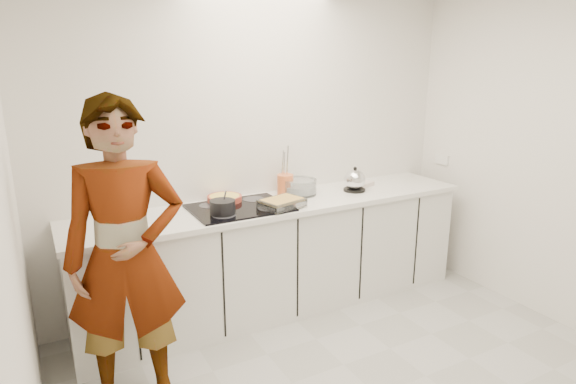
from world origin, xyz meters
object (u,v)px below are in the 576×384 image
saucepan (223,207)px  baking_dish (282,202)px  utensil_crock (285,185)px  mixing_bowl (300,187)px  tart_dish (225,198)px  kettle (355,181)px  cook (126,258)px  hob (240,208)px

saucepan → baking_dish: size_ratio=0.55×
saucepan → utensil_crock: 0.73m
mixing_bowl → tart_dish: bearing=174.3°
kettle → cook: (-2.00, -0.57, -0.09)m
kettle → cook: size_ratio=0.13×
hob → baking_dish: baking_dish is taller
saucepan → cook: 0.89m
hob → baking_dish: (0.28, -0.15, 0.04)m
hob → kettle: kettle is taller
mixing_bowl → kettle: 0.48m
hob → kettle: bearing=0.3°
mixing_bowl → kettle: bearing=-15.7°
hob → baking_dish: 0.32m
mixing_bowl → cook: 1.69m
baking_dish → cook: (-1.21, -0.42, -0.05)m
hob → cook: bearing=-148.6°
hob → baking_dish: size_ratio=1.99×
tart_dish → cook: cook is taller
hob → tart_dish: tart_dish is taller
saucepan → cook: size_ratio=0.11×
baking_dish → kettle: bearing=11.2°
tart_dish → utensil_crock: bearing=-0.8°
mixing_bowl → baking_dish: bearing=-138.1°
tart_dish → mixing_bowl: 0.64m
kettle → mixing_bowl: bearing=164.3°
tart_dish → baking_dish: bearing=-47.2°
utensil_crock → saucepan: bearing=-155.9°
kettle → hob: bearing=-179.7°
mixing_bowl → kettle: (0.46, -0.13, 0.03)m
tart_dish → kettle: size_ratio=1.31×
hob → tart_dish: (-0.04, 0.20, 0.03)m
cook → kettle: bearing=27.9°
kettle → utensil_crock: kettle is taller
utensil_crock → cook: cook is taller
saucepan → cook: cook is taller
tart_dish → baking_dish: baking_dish is taller
hob → saucepan: saucepan is taller
tart_dish → kettle: bearing=-10.0°
cook → mixing_bowl: bearing=36.5°
saucepan → kettle: 1.24m
tart_dish → mixing_bowl: mixing_bowl is taller
saucepan → utensil_crock: saucepan is taller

